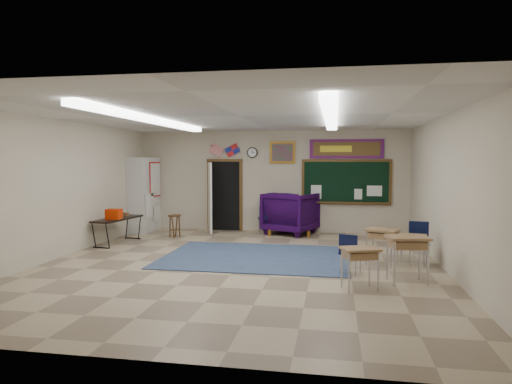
% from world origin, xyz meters
% --- Properties ---
extents(floor, '(9.00, 9.00, 0.00)m').
position_xyz_m(floor, '(0.00, 0.00, 0.00)').
color(floor, tan).
rests_on(floor, ground).
extents(back_wall, '(8.00, 0.04, 3.00)m').
position_xyz_m(back_wall, '(0.00, 4.50, 1.50)').
color(back_wall, '#C0B79C').
rests_on(back_wall, floor).
extents(front_wall, '(8.00, 0.04, 3.00)m').
position_xyz_m(front_wall, '(0.00, -4.50, 1.50)').
color(front_wall, '#C0B79C').
rests_on(front_wall, floor).
extents(left_wall, '(0.04, 9.00, 3.00)m').
position_xyz_m(left_wall, '(-4.00, 0.00, 1.50)').
color(left_wall, '#C0B79C').
rests_on(left_wall, floor).
extents(right_wall, '(0.04, 9.00, 3.00)m').
position_xyz_m(right_wall, '(4.00, 0.00, 1.50)').
color(right_wall, '#C0B79C').
rests_on(right_wall, floor).
extents(ceiling, '(8.00, 9.00, 0.04)m').
position_xyz_m(ceiling, '(0.00, 0.00, 3.00)').
color(ceiling, silver).
rests_on(ceiling, back_wall).
extents(area_rug, '(4.00, 3.00, 0.02)m').
position_xyz_m(area_rug, '(0.20, 0.80, 0.01)').
color(area_rug, '#374869').
rests_on(area_rug, floor).
extents(fluorescent_strips, '(3.86, 6.00, 0.10)m').
position_xyz_m(fluorescent_strips, '(0.00, 0.00, 2.94)').
color(fluorescent_strips, white).
rests_on(fluorescent_strips, ceiling).
extents(doorway, '(1.10, 0.89, 2.16)m').
position_xyz_m(doorway, '(-1.50, 4.35, 1.06)').
color(doorway, black).
rests_on(doorway, back_wall).
extents(chalkboard, '(2.55, 0.14, 1.30)m').
position_xyz_m(chalkboard, '(2.20, 4.46, 1.46)').
color(chalkboard, '#543818').
rests_on(chalkboard, back_wall).
extents(bulletin_board, '(2.10, 0.05, 0.55)m').
position_xyz_m(bulletin_board, '(2.20, 4.47, 2.45)').
color(bulletin_board, '#B30F14').
rests_on(bulletin_board, back_wall).
extents(framed_art_print, '(0.75, 0.05, 0.65)m').
position_xyz_m(framed_art_print, '(0.35, 4.47, 2.35)').
color(framed_art_print, '#8F5D1B').
rests_on(framed_art_print, back_wall).
extents(wall_clock, '(0.32, 0.05, 0.32)m').
position_xyz_m(wall_clock, '(-0.55, 4.47, 2.35)').
color(wall_clock, black).
rests_on(wall_clock, back_wall).
extents(wall_flags, '(1.16, 0.06, 0.70)m').
position_xyz_m(wall_flags, '(-1.40, 4.44, 2.48)').
color(wall_flags, red).
rests_on(wall_flags, back_wall).
extents(storage_cabinet, '(0.59, 1.25, 2.20)m').
position_xyz_m(storage_cabinet, '(-3.71, 3.85, 1.10)').
color(storage_cabinet, beige).
rests_on(storage_cabinet, floor).
extents(wingback_armchair, '(1.70, 1.72, 1.21)m').
position_xyz_m(wingback_armchair, '(0.64, 4.15, 0.60)').
color(wingback_armchair, '#1C042F').
rests_on(wingback_armchair, floor).
extents(student_chair_reading, '(0.51, 0.51, 0.83)m').
position_xyz_m(student_chair_reading, '(-0.10, 4.07, 0.41)').
color(student_chair_reading, black).
rests_on(student_chair_reading, floor).
extents(student_chair_desk_a, '(0.49, 0.49, 0.76)m').
position_xyz_m(student_chair_desk_a, '(2.20, -0.35, 0.38)').
color(student_chair_desk_a, black).
rests_on(student_chair_desk_a, floor).
extents(student_chair_desk_b, '(0.48, 0.48, 0.87)m').
position_xyz_m(student_chair_desk_b, '(3.58, 0.65, 0.43)').
color(student_chair_desk_b, black).
rests_on(student_chair_desk_b, floor).
extents(student_desk_front_left, '(0.75, 0.68, 0.74)m').
position_xyz_m(student_desk_front_left, '(2.84, 0.50, 0.41)').
color(student_desk_front_left, '#9D6F49').
rests_on(student_desk_front_left, floor).
extents(student_desk_front_right, '(0.59, 0.49, 0.63)m').
position_xyz_m(student_desk_front_right, '(3.45, 0.58, 0.35)').
color(student_desk_front_right, '#9D6F49').
rests_on(student_desk_front_right, floor).
extents(student_desk_back_left, '(0.69, 0.60, 0.70)m').
position_xyz_m(student_desk_back_left, '(2.31, -1.41, 0.39)').
color(student_desk_back_left, '#9D6F49').
rests_on(student_desk_back_left, floor).
extents(student_desk_back_right, '(0.76, 0.62, 0.82)m').
position_xyz_m(student_desk_back_right, '(3.14, -0.82, 0.46)').
color(student_desk_back_right, '#9D6F49').
rests_on(student_desk_back_right, floor).
extents(folding_table, '(0.73, 1.64, 0.90)m').
position_xyz_m(folding_table, '(-3.56, 1.83, 0.36)').
color(folding_table, black).
rests_on(folding_table, floor).
extents(wooden_stool, '(0.35, 0.35, 0.62)m').
position_xyz_m(wooden_stool, '(-2.46, 2.98, 0.32)').
color(wooden_stool, '#4B3116').
rests_on(wooden_stool, floor).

